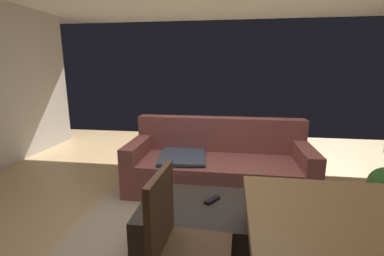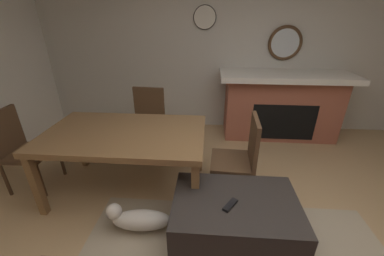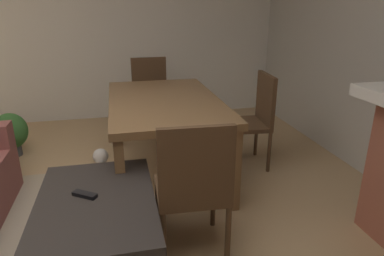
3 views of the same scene
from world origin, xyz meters
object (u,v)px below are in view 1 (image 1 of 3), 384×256
(ottoman_coffee_table, at_px, (205,228))
(couch, at_px, (218,165))
(tv_remote, at_px, (212,200))
(dining_chair_west, at_px, (178,238))
(small_dog, at_px, (313,244))

(ottoman_coffee_table, bearing_deg, couch, 88.02)
(couch, height_order, tv_remote, couch)
(tv_remote, bearing_deg, ottoman_coffee_table, -94.49)
(dining_chair_west, relative_size, small_dog, 1.60)
(ottoman_coffee_table, bearing_deg, tv_remote, 51.15)
(tv_remote, height_order, dining_chair_west, dining_chair_west)
(couch, xyz_separation_m, dining_chair_west, (-0.15, -1.83, 0.22))
(tv_remote, relative_size, dining_chair_west, 0.17)
(ottoman_coffee_table, xyz_separation_m, tv_remote, (0.05, 0.07, 0.23))
(tv_remote, bearing_deg, small_dog, 29.82)
(ottoman_coffee_table, relative_size, tv_remote, 6.58)
(couch, distance_m, small_dog, 1.49)
(couch, relative_size, ottoman_coffee_table, 2.10)
(small_dog, bearing_deg, ottoman_coffee_table, -179.86)
(dining_chair_west, bearing_deg, small_dog, 31.51)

